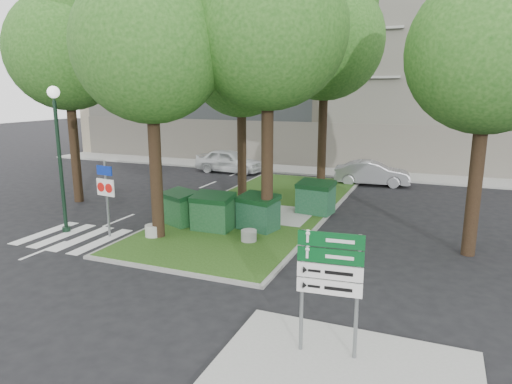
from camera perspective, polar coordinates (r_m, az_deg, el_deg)
The scene contains 26 objects.
ground at distance 14.56m, azimuth -12.57°, elevation -9.38°, with size 120.00×120.00×0.00m, color black.
median_island at distance 21.08m, azimuth 0.91°, elevation -2.00°, with size 6.00×16.00×0.12m, color #204413.
median_kerb at distance 21.08m, azimuth 0.91°, elevation -2.03°, with size 6.30×16.30×0.10m, color gray.
sidewalk_corner at distance 9.32m, azimuth 10.61°, elevation -22.42°, with size 5.00×4.00×0.12m, color #999993.
building_sidewalk at distance 31.02m, azimuth 7.05°, elevation 2.64°, with size 42.00×3.00×0.12m, color #999993.
zebra_crossing at distance 17.89m, azimuth -19.84°, elevation -5.63°, with size 5.00×3.00×0.01m, color silver.
apartment_building at distance 37.95m, azimuth 10.47°, elevation 16.37°, with size 41.00×12.00×16.00m, color tan.
tree_median_near_left at distance 16.56m, azimuth -12.84°, elevation 19.04°, with size 5.20×5.20×10.53m.
tree_median_near_right at distance 16.82m, azimuth 1.89°, elevation 21.52°, with size 5.60×5.60×11.46m.
tree_median_mid at distance 21.97m, azimuth -1.58°, elevation 16.79°, with size 4.80×4.80×9.99m.
tree_median_far at distance 23.93m, azimuth 8.96°, elevation 19.53°, with size 5.80×5.80×11.93m.
tree_street_left at distance 23.69m, azimuth -22.49°, elevation 17.21°, with size 5.40×5.40×11.00m.
tree_street_right at distance 16.22m, azimuth 27.61°, elevation 16.92°, with size 5.00×5.00×10.06m.
dumpster_a at distance 18.55m, azimuth -9.52°, elevation -1.94°, with size 1.75×1.53×1.36m.
dumpster_b at distance 17.60m, azimuth -5.41°, elevation -2.49°, with size 1.57×1.11×1.44m.
dumpster_c at distance 17.55m, azimuth 0.26°, elevation -2.55°, with size 1.69×1.36×1.39m.
dumpster_d at distance 20.03m, azimuth 7.45°, elevation -0.68°, with size 1.67×1.27×1.44m.
bollard_left at distance 17.25m, azimuth -12.74°, elevation -4.72°, with size 0.59×0.59×0.42m, color #A4A49F.
bollard_right at distance 16.32m, azimuth -0.90°, elevation -5.45°, with size 0.56×0.56×0.40m, color gray.
bollard_mid at distance 18.81m, azimuth -6.31°, elevation -3.00°, with size 0.62×0.62×0.44m, color gray.
litter_bin at distance 21.61m, azimuth 8.33°, elevation -0.69°, with size 0.39×0.39×0.68m, color #DBEC1B.
street_lamp at distance 18.60m, azimuth -23.49°, elevation 5.71°, with size 0.44×0.44×5.53m.
traffic_sign_pole at distance 17.61m, azimuth -18.20°, elevation 0.39°, with size 0.86×0.17×2.87m.
directional_sign at distance 9.22m, azimuth 9.21°, elevation -10.14°, with size 1.29×0.19×2.59m.
car_white at distance 30.49m, azimuth -3.38°, elevation 3.90°, with size 1.83×4.54×1.55m, color silver.
car_silver at distance 27.17m, azimuth 14.30°, elevation 2.30°, with size 1.48×4.24×1.40m, color #98999F.
Camera 1 is at (7.83, -11.04, 5.38)m, focal length 32.00 mm.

